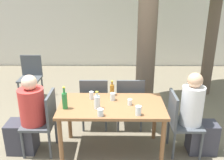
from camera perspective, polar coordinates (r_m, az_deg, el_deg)
name	(u,v)px	position (r m, az deg, el deg)	size (l,w,h in m)	color
ground_plane	(112,150)	(3.84, -0.04, -15.77)	(30.00, 30.00, 0.00)	#706651
cafe_building_wall	(113,19)	(7.48, 0.28, 13.71)	(10.00, 0.08, 2.80)	silver
dining_table_front	(112,110)	(3.49, -0.04, -6.93)	(1.45, 0.80, 0.75)	brown
patio_chair_0	(44,119)	(3.70, -15.26, -8.59)	(0.44, 0.44, 0.92)	#474C51
patio_chair_1	(180,120)	(3.68, 15.25, -8.73)	(0.44, 0.44, 0.92)	#474C51
patio_chair_2	(95,100)	(4.14, -4.00, -4.65)	(0.44, 0.44, 0.92)	#474C51
patio_chair_3	(130,100)	(4.13, 4.09, -4.68)	(0.44, 0.44, 0.92)	#474C51
patio_chair_4	(31,74)	(5.62, -18.08, 1.25)	(0.44, 0.44, 0.92)	#474C51
person_seated_0	(27,119)	(3.76, -18.78, -8.33)	(0.58, 0.35, 1.18)	#383842
person_seated_1	(197,119)	(3.74, 18.85, -8.36)	(0.55, 0.31, 1.22)	#383842
green_bottle_0	(65,100)	(3.35, -10.75, -4.57)	(0.07, 0.07, 0.31)	#287A38
water_bottle_1	(97,102)	(3.32, -3.42, -5.02)	(0.08, 0.08, 0.24)	silver
amber_bottle_2	(112,90)	(3.71, 0.01, -2.20)	(0.06, 0.06, 0.23)	#9E661E
drinking_glass_0	(113,97)	(3.57, 0.16, -3.80)	(0.07, 0.07, 0.11)	silver
drinking_glass_1	(130,102)	(3.44, 4.08, -5.05)	(0.06, 0.06, 0.08)	white
drinking_glass_2	(91,95)	(3.61, -4.71, -3.51)	(0.06, 0.06, 0.11)	silver
drinking_glass_3	(138,111)	(3.18, 6.06, -6.96)	(0.08, 0.08, 0.12)	silver
drinking_glass_4	(100,112)	(3.15, -2.66, -7.41)	(0.08, 0.08, 0.09)	silver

